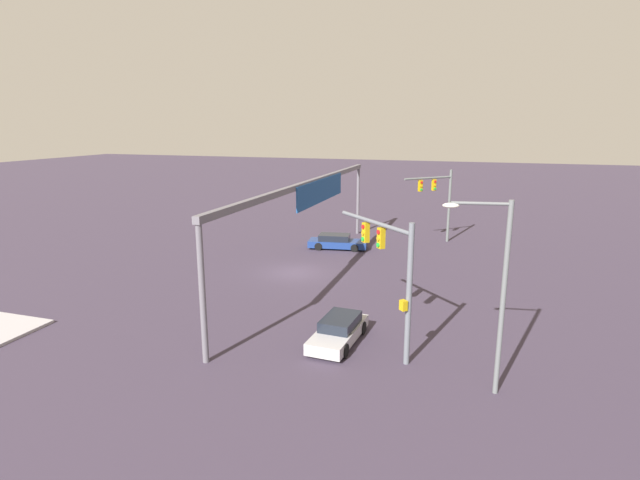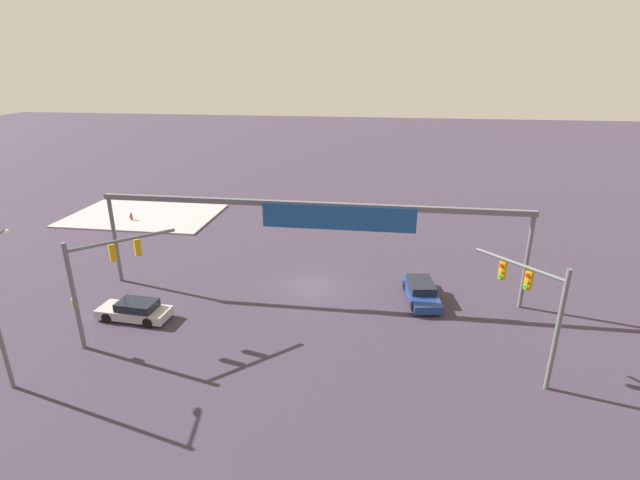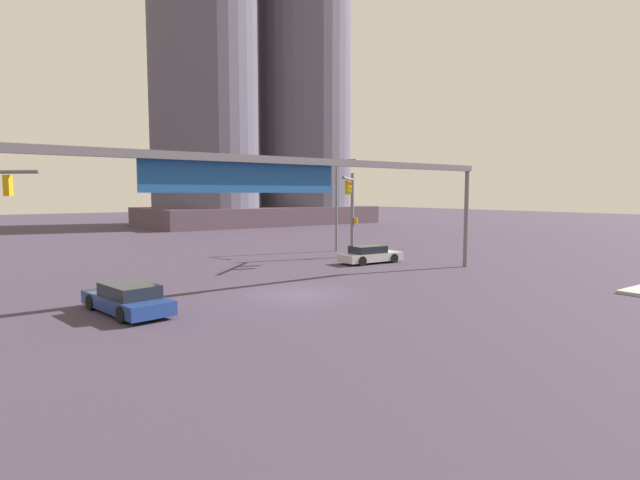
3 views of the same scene
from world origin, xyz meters
The scene contains 8 objects.
ground_plane centered at (0.00, 0.00, 0.00)m, with size 226.43×226.43×0.00m, color #3B3142.
sidewalk_corner centered at (19.91, -13.69, 0.07)m, with size 14.92×9.74×0.15m, color #AAA4A8.
traffic_signal_near_corner centered at (-12.34, 8.70, 4.26)m, with size 3.52×3.67×6.37m.
traffic_signal_opposite_side centered at (10.37, 8.59, 4.23)m, with size 4.58×4.22×6.28m.
overhead_sign_gantry centered at (-0.44, 1.18, 5.64)m, with size 28.21×0.43×6.55m.
sedan_car_approaching centered at (10.08, 6.12, 0.57)m, with size 4.54×2.01×1.21m.
sedan_car_waiting_far centered at (-7.60, 0.91, 0.58)m, with size 2.49×5.06×1.21m.
fire_hydrant_on_curb centered at (20.29, -11.96, 0.49)m, with size 0.33×0.22×0.71m.
Camera 2 is at (-4.96, 30.02, 14.91)m, focal length 26.52 mm.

